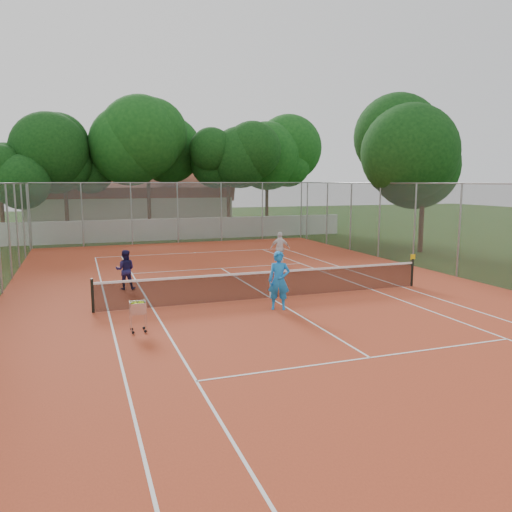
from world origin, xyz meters
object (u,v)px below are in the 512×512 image
object	(u,v)px
tennis_net	(270,284)
player_near	(279,280)
player_far_right	(280,249)
clubhouse	(129,203)
ball_hopper	(138,316)
player_far_left	(125,270)

from	to	relation	value
tennis_net	player_near	world-z (taller)	player_near
player_near	player_far_right	size ratio (longest dim) A/B	1.15
clubhouse	ball_hopper	xyz separation A→B (m)	(-2.83, -31.54, -1.72)
player_far_right	ball_hopper	distance (m)	11.78
tennis_net	player_near	bearing A→B (deg)	-101.26
player_far_left	clubhouse	bearing A→B (deg)	-84.49
player_far_right	ball_hopper	world-z (taller)	player_far_right
player_near	player_far_left	distance (m)	6.43
player_near	ball_hopper	xyz separation A→B (m)	(-4.53, -0.99, -0.48)
clubhouse	player_near	distance (m)	30.62
player_near	player_far_left	size ratio (longest dim) A/B	1.24
clubhouse	ball_hopper	size ratio (longest dim) A/B	17.87
player_far_left	ball_hopper	xyz separation A→B (m)	(-0.18, -5.73, -0.29)
tennis_net	player_far_right	distance (m)	6.95
tennis_net	clubhouse	world-z (taller)	clubhouse
player_near	ball_hopper	size ratio (longest dim) A/B	2.04
player_near	player_far_right	distance (m)	8.49
player_near	clubhouse	bearing A→B (deg)	116.09
tennis_net	player_far_right	bearing A→B (deg)	64.82
tennis_net	player_near	size ratio (longest dim) A/B	6.34
tennis_net	ball_hopper	bearing A→B (deg)	-152.29
tennis_net	clubhouse	size ratio (longest dim) A/B	0.72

